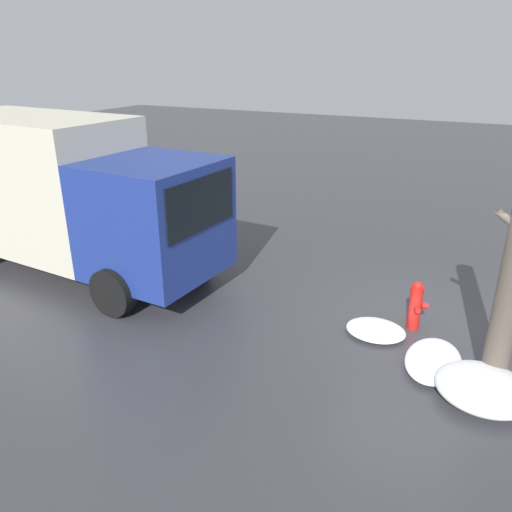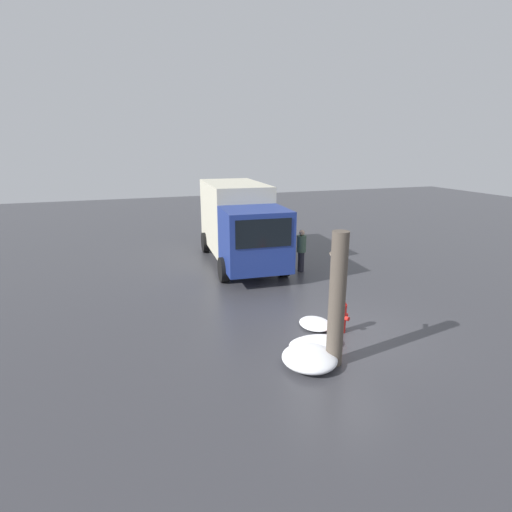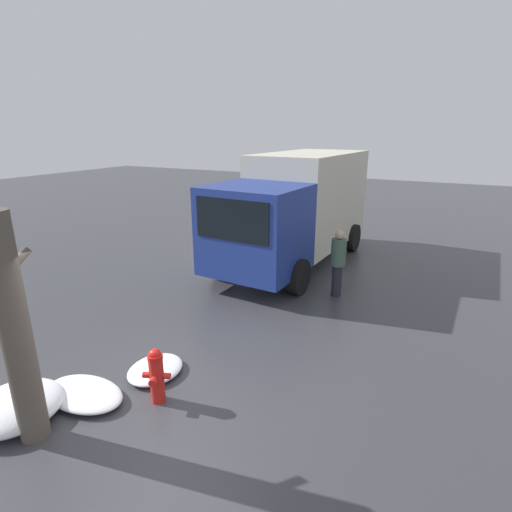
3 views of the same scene
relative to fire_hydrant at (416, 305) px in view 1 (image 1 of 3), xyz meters
The scene contains 8 objects.
ground_plane 0.45m from the fire_hydrant, 22.06° to the left, with size 60.00×60.00×0.00m, color #38383D.
fire_hydrant is the anchor object (origin of this frame).
tree_trunk 1.97m from the fire_hydrant, 143.05° to the left, with size 0.56×0.37×3.06m.
delivery_truck 7.29m from the fire_hydrant, ahead, with size 6.76×2.88×3.23m.
pedestrian 5.31m from the fire_hydrant, 13.52° to the right, with size 0.36×0.36×1.65m.
snow_pile_by_hydrant 0.82m from the fire_hydrant, 44.07° to the left, with size 1.00×0.83×0.17m.
snow_pile_curbside 1.98m from the fire_hydrant, 128.10° to the left, with size 1.29×1.24×0.36m.
snow_pile_by_tree 1.19m from the fire_hydrant, 115.15° to the left, with size 0.81×1.35×0.19m.
Camera 1 is at (-0.94, 7.95, 4.42)m, focal length 35.00 mm.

